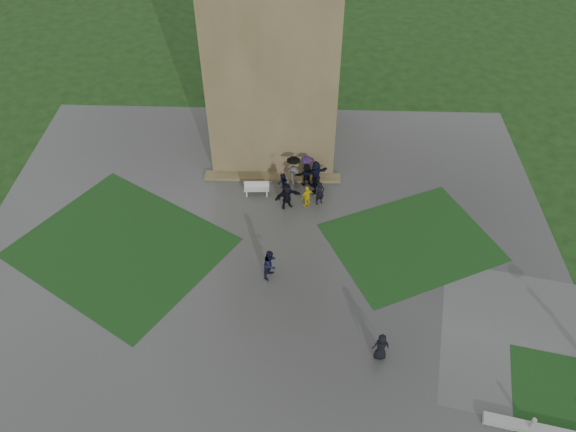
{
  "coord_description": "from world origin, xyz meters",
  "views": [
    {
      "loc": [
        2.03,
        -18.1,
        23.88
      ],
      "look_at": [
        1.2,
        5.74,
        1.2
      ],
      "focal_mm": 35.0,
      "sensor_mm": 36.0,
      "label": 1
    }
  ],
  "objects_px": {
    "tower": "(274,19)",
    "pedestrian_mid": "(271,264)",
    "pedestrian_near": "(381,347)",
    "bench": "(257,188)"
  },
  "relations": [
    {
      "from": "tower",
      "to": "pedestrian_near",
      "type": "xyz_separation_m",
      "value": [
        5.96,
        -17.82,
        -8.15
      ]
    },
    {
      "from": "tower",
      "to": "pedestrian_near",
      "type": "height_order",
      "value": "tower"
    },
    {
      "from": "tower",
      "to": "pedestrian_near",
      "type": "relative_size",
      "value": 10.82
    },
    {
      "from": "pedestrian_near",
      "to": "tower",
      "type": "bearing_deg",
      "value": -74.52
    },
    {
      "from": "tower",
      "to": "pedestrian_near",
      "type": "bearing_deg",
      "value": -71.5
    },
    {
      "from": "tower",
      "to": "pedestrian_mid",
      "type": "height_order",
      "value": "tower"
    },
    {
      "from": "tower",
      "to": "bench",
      "type": "relative_size",
      "value": 11.12
    },
    {
      "from": "pedestrian_near",
      "to": "bench",
      "type": "bearing_deg",
      "value": -62.76
    },
    {
      "from": "bench",
      "to": "pedestrian_mid",
      "type": "bearing_deg",
      "value": -81.9
    },
    {
      "from": "tower",
      "to": "pedestrian_mid",
      "type": "xyz_separation_m",
      "value": [
        0.37,
        -12.84,
        -8.02
      ]
    }
  ]
}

